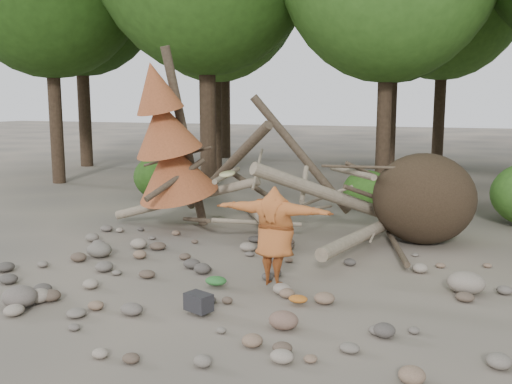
% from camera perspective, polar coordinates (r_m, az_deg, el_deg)
% --- Properties ---
extents(ground, '(120.00, 120.00, 0.00)m').
position_cam_1_polar(ground, '(9.55, -1.95, -9.76)').
color(ground, '#514C44').
rests_on(ground, ground).
extents(deadfall_pile, '(8.55, 5.24, 3.30)m').
position_cam_1_polar(deadfall_pile, '(12.84, 13.80, -0.71)').
color(deadfall_pile, '#332619').
rests_on(deadfall_pile, ground).
extents(dead_conifer, '(2.06, 2.16, 4.35)m').
position_cam_1_polar(dead_conifer, '(13.48, -8.77, 4.88)').
color(dead_conifer, '#4C3F30').
rests_on(dead_conifer, ground).
extents(bush_left, '(1.80, 1.80, 1.44)m').
position_cam_1_polar(bush_left, '(18.10, -9.32, 1.52)').
color(bush_left, '#254C14').
rests_on(bush_left, ground).
extents(bush_mid, '(1.40, 1.40, 1.12)m').
position_cam_1_polar(bush_mid, '(16.55, 11.06, 0.20)').
color(bush_mid, '#31601B').
rests_on(bush_mid, ground).
extents(frisbee_thrower, '(2.24, 0.97, 1.80)m').
position_cam_1_polar(frisbee_thrower, '(9.36, 1.86, -4.39)').
color(frisbee_thrower, '#A45425').
rests_on(frisbee_thrower, ground).
extents(backpack, '(0.45, 0.37, 0.26)m').
position_cam_1_polar(backpack, '(8.52, -5.76, -11.27)').
color(backpack, black).
rests_on(backpack, ground).
extents(cloth_green, '(0.37, 0.31, 0.14)m').
position_cam_1_polar(cloth_green, '(9.66, -4.02, -9.13)').
color(cloth_green, '#276129').
rests_on(cloth_green, ground).
extents(cloth_orange, '(0.29, 0.24, 0.11)m').
position_cam_1_polar(cloth_orange, '(8.88, 4.23, -10.92)').
color(cloth_orange, '#A5591C').
rests_on(cloth_orange, ground).
extents(boulder_front_left, '(0.54, 0.49, 0.33)m').
position_cam_1_polar(boulder_front_left, '(9.46, -22.57, -9.64)').
color(boulder_front_left, '#615850').
rests_on(boulder_front_left, ground).
extents(boulder_front_right, '(0.41, 0.37, 0.25)m').
position_cam_1_polar(boulder_front_right, '(8.00, 2.77, -12.68)').
color(boulder_front_right, brown).
rests_on(boulder_front_right, ground).
extents(boulder_mid_right, '(0.60, 0.54, 0.36)m').
position_cam_1_polar(boulder_mid_right, '(9.93, 20.27, -8.50)').
color(boulder_mid_right, gray).
rests_on(boulder_mid_right, ground).
extents(boulder_mid_left, '(0.51, 0.46, 0.30)m').
position_cam_1_polar(boulder_mid_left, '(11.83, -15.41, -5.58)').
color(boulder_mid_left, '#655F55').
rests_on(boulder_mid_left, ground).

